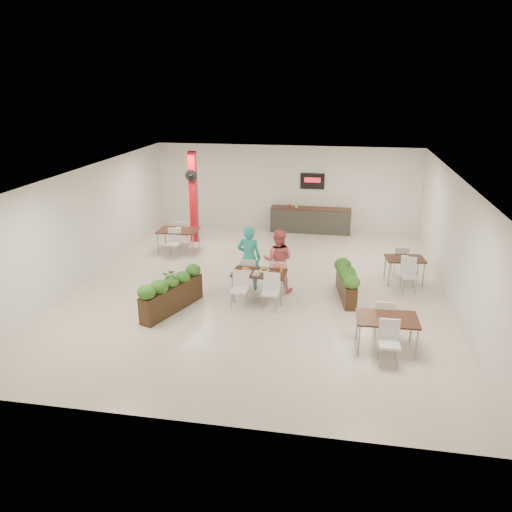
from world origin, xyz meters
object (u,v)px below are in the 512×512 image
Objects in this scene: diner_woman at (278,260)px; planter_right at (346,280)px; diner_man at (249,258)px; side_table_b at (405,262)px; side_table_c at (387,323)px; main_table at (259,276)px; service_counter at (310,220)px; side_table_a at (178,233)px; red_column at (193,196)px; planter_left at (172,291)px.

diner_woman is 1.90m from planter_right.
planter_right is at bearing 178.05° from diner_man.
side_table_b is 4.01m from side_table_c.
side_table_c is (3.10, -2.15, -0.00)m from main_table.
diner_man is (-0.39, 0.65, 0.26)m from main_table.
service_counter reaches higher than diner_man.
diner_woman is at bearing -94.73° from service_counter.
side_table_b is 1.02× the size of side_table_c.
planter_right is at bearing -29.15° from side_table_a.
side_table_a is at bearing 137.40° from side_table_c.
side_table_b is at bearing -160.12° from diner_woman.
side_table_b is at bearing -21.75° from red_column.
red_column is 6.85m from planter_right.
red_column reaches higher than diner_man.
diner_woman is at bearing 174.84° from planter_right.
red_column is 1.93× the size of main_table.
service_counter is 8.87m from side_table_c.
diner_man is (-1.28, -5.79, 0.41)m from service_counter.
diner_woman reaches higher than planter_right.
diner_man is 2.41m from planter_left.
service_counter is 8.08m from planter_left.
diner_man reaches higher than diner_woman.
diner_woman is 0.94× the size of planter_right.
red_column is at bearing 130.93° from side_table_c.
side_table_c is at bearing -34.65° from main_table.
side_table_b is (2.98, -4.65, 0.13)m from service_counter.
red_column is 7.58m from side_table_b.
main_table is at bearing -97.85° from service_counter.
side_table_a is (-4.21, -3.04, 0.15)m from service_counter.
side_table_b and side_table_c have the same top height.
planter_left reaches higher than side_table_a.
diner_woman reaches higher than side_table_b.
diner_man is at bearing 139.48° from side_table_c.
red_column is 1.84× the size of diner_woman.
service_counter is 6.50m from main_table.
service_counter is 5.52m from side_table_b.
side_table_a and side_table_c have the same top height.
red_column is 1.78× the size of diner_man.
service_counter is at bearing 102.65° from side_table_c.
red_column is 1.72× the size of planter_right.
side_table_b is (1.61, 1.31, 0.13)m from planter_right.
red_column reaches higher than side_table_b.
planter_left reaches higher than side_table_b.
diner_man reaches higher than side_table_c.
red_column is at bearing 124.19° from main_table.
red_column reaches higher than service_counter.
diner_woman is at bearing -48.10° from red_column.
diner_woman is at bearing -178.35° from diner_man.
side_table_a is at bearing 106.28° from planter_left.
diner_man reaches higher than side_table_b.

